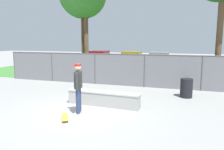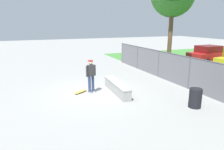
{
  "view_description": "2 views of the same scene",
  "coord_description": "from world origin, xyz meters",
  "px_view_note": "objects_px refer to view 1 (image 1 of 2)",
  "views": [
    {
      "loc": [
        3.56,
        -7.02,
        2.64
      ],
      "look_at": [
        0.78,
        1.54,
        1.22
      ],
      "focal_mm": 35.11,
      "sensor_mm": 36.0,
      "label": 1
    },
    {
      "loc": [
        10.45,
        -3.29,
        3.73
      ],
      "look_at": [
        0.13,
        0.99,
        0.92
      ],
      "focal_mm": 33.08,
      "sensor_mm": 36.0,
      "label": 2
    }
  ],
  "objects_px": {
    "skateboarder": "(78,87)",
    "trash_bin": "(186,88)",
    "concrete_ledge": "(103,98)",
    "car_yellow": "(132,60)",
    "skateboard": "(65,117)",
    "car_silver": "(159,61)",
    "car_red": "(99,59)"
  },
  "relations": [
    {
      "from": "skateboarder",
      "to": "car_red",
      "type": "distance_m",
      "value": 13.82
    },
    {
      "from": "car_silver",
      "to": "car_yellow",
      "type": "bearing_deg",
      "value": 172.4
    },
    {
      "from": "trash_bin",
      "to": "skateboarder",
      "type": "bearing_deg",
      "value": -134.18
    },
    {
      "from": "car_silver",
      "to": "trash_bin",
      "type": "xyz_separation_m",
      "value": [
        2.18,
        -8.89,
        -0.39
      ]
    },
    {
      "from": "concrete_ledge",
      "to": "car_yellow",
      "type": "bearing_deg",
      "value": 97.14
    },
    {
      "from": "skateboarder",
      "to": "car_silver",
      "type": "bearing_deg",
      "value": 83.27
    },
    {
      "from": "car_yellow",
      "to": "concrete_ledge",
      "type": "bearing_deg",
      "value": -82.86
    },
    {
      "from": "car_red",
      "to": "trash_bin",
      "type": "height_order",
      "value": "car_red"
    },
    {
      "from": "skateboard",
      "to": "car_silver",
      "type": "distance_m",
      "value": 13.35
    },
    {
      "from": "car_red",
      "to": "concrete_ledge",
      "type": "bearing_deg",
      "value": -67.98
    },
    {
      "from": "concrete_ledge",
      "to": "skateboard",
      "type": "distance_m",
      "value": 2.0
    },
    {
      "from": "car_yellow",
      "to": "skateboard",
      "type": "bearing_deg",
      "value": -86.79
    },
    {
      "from": "car_yellow",
      "to": "car_silver",
      "type": "distance_m",
      "value": 2.53
    },
    {
      "from": "skateboarder",
      "to": "skateboard",
      "type": "height_order",
      "value": "skateboarder"
    },
    {
      "from": "car_yellow",
      "to": "trash_bin",
      "type": "bearing_deg",
      "value": -63.02
    },
    {
      "from": "car_red",
      "to": "trash_bin",
      "type": "bearing_deg",
      "value": -49.41
    },
    {
      "from": "skateboard",
      "to": "car_silver",
      "type": "height_order",
      "value": "car_silver"
    },
    {
      "from": "skateboard",
      "to": "skateboarder",
      "type": "bearing_deg",
      "value": 64.35
    },
    {
      "from": "concrete_ledge",
      "to": "car_silver",
      "type": "distance_m",
      "value": 11.41
    },
    {
      "from": "skateboard",
      "to": "trash_bin",
      "type": "relative_size",
      "value": 0.88
    },
    {
      "from": "car_yellow",
      "to": "skateboarder",
      "type": "bearing_deg",
      "value": -85.54
    },
    {
      "from": "concrete_ledge",
      "to": "car_red",
      "type": "distance_m",
      "value": 12.74
    },
    {
      "from": "car_silver",
      "to": "trash_bin",
      "type": "relative_size",
      "value": 4.82
    },
    {
      "from": "skateboard",
      "to": "trash_bin",
      "type": "xyz_separation_m",
      "value": [
        3.94,
        4.32,
        0.37
      ]
    },
    {
      "from": "car_red",
      "to": "car_silver",
      "type": "distance_m",
      "value": 5.84
    },
    {
      "from": "concrete_ledge",
      "to": "skateboarder",
      "type": "distance_m",
      "value": 1.58
    },
    {
      "from": "skateboarder",
      "to": "car_yellow",
      "type": "distance_m",
      "value": 13.05
    },
    {
      "from": "car_red",
      "to": "car_silver",
      "type": "bearing_deg",
      "value": -4.46
    },
    {
      "from": "skateboarder",
      "to": "car_silver",
      "type": "distance_m",
      "value": 12.76
    },
    {
      "from": "skateboarder",
      "to": "trash_bin",
      "type": "distance_m",
      "value": 5.31
    },
    {
      "from": "concrete_ledge",
      "to": "car_yellow",
      "type": "relative_size",
      "value": 0.72
    },
    {
      "from": "skateboarder",
      "to": "concrete_ledge",
      "type": "bearing_deg",
      "value": 71.25
    }
  ]
}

